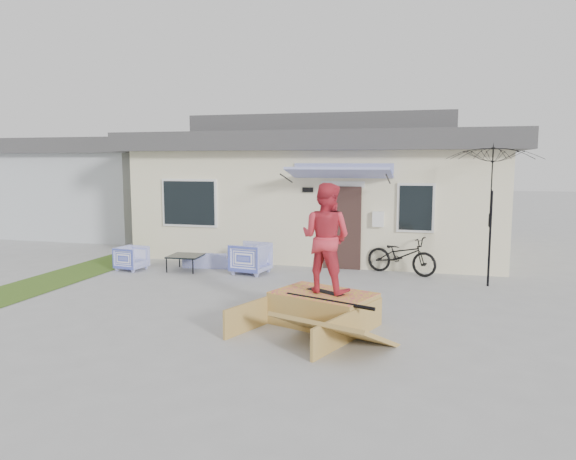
% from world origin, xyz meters
% --- Properties ---
extents(ground, '(90.00, 90.00, 0.00)m').
position_xyz_m(ground, '(0.00, 0.00, 0.00)').
color(ground, '#9E9E9E').
rests_on(ground, ground).
extents(grass_strip, '(1.40, 8.00, 0.01)m').
position_xyz_m(grass_strip, '(-5.20, 2.00, 0.00)').
color(grass_strip, '#385B1C').
rests_on(grass_strip, ground).
extents(house, '(10.80, 8.49, 4.10)m').
position_xyz_m(house, '(0.00, 7.99, 1.94)').
color(house, beige).
rests_on(house, ground).
extents(neighbor_house, '(8.60, 7.60, 3.50)m').
position_xyz_m(neighbor_house, '(-10.50, 10.00, 1.78)').
color(neighbor_house, '#AFB5BC').
rests_on(neighbor_house, ground).
extents(loveseat, '(1.36, 0.55, 0.52)m').
position_xyz_m(loveseat, '(-2.35, 3.80, 0.26)').
color(loveseat, '#3846BA').
rests_on(loveseat, ground).
extents(armchair_left, '(0.70, 0.73, 0.67)m').
position_xyz_m(armchair_left, '(-4.08, 2.91, 0.33)').
color(armchair_left, '#3846BA').
rests_on(armchair_left, ground).
extents(armchair_right, '(0.88, 0.93, 0.84)m').
position_xyz_m(armchair_right, '(-1.06, 3.29, 0.42)').
color(armchair_right, '#3846BA').
rests_on(armchair_right, ground).
extents(coffee_table, '(0.84, 0.84, 0.39)m').
position_xyz_m(coffee_table, '(-2.74, 3.22, 0.20)').
color(coffee_table, black).
rests_on(coffee_table, ground).
extents(bicycle, '(1.87, 1.17, 1.13)m').
position_xyz_m(bicycle, '(2.50, 4.19, 0.57)').
color(bicycle, black).
rests_on(bicycle, ground).
extents(patio_umbrella, '(2.34, 2.23, 2.20)m').
position_xyz_m(patio_umbrella, '(4.42, 3.38, 1.75)').
color(patio_umbrella, black).
rests_on(patio_umbrella, ground).
extents(skate_ramp, '(2.24, 2.55, 0.53)m').
position_xyz_m(skate_ramp, '(1.49, -0.32, 0.27)').
color(skate_ramp, '#A57F3D').
rests_on(skate_ramp, ground).
extents(skateboard, '(0.72, 0.53, 0.05)m').
position_xyz_m(skateboard, '(1.51, -0.27, 0.55)').
color(skateboard, black).
rests_on(skateboard, skate_ramp).
extents(skater, '(1.04, 0.90, 1.82)m').
position_xyz_m(skater, '(1.51, -0.27, 1.49)').
color(skater, '#CE2E3E').
rests_on(skater, skateboard).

